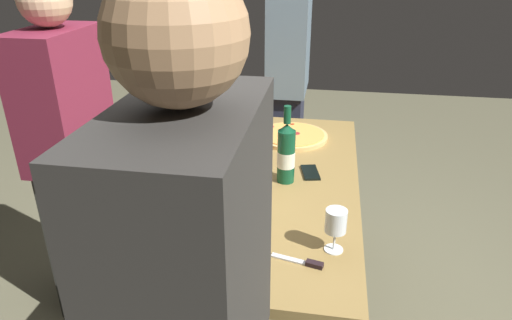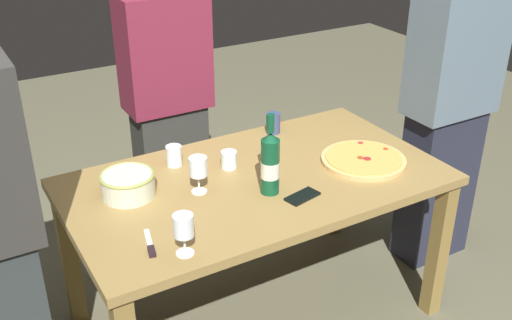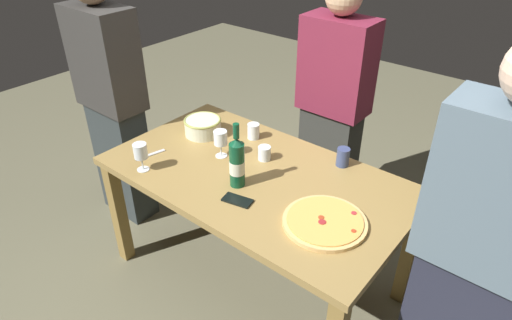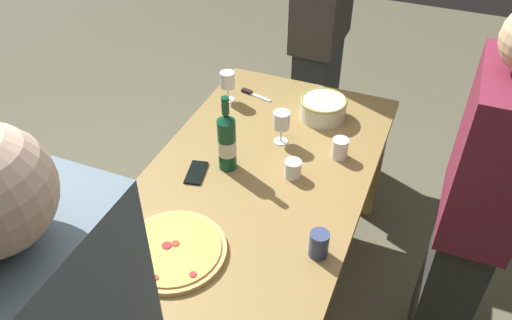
% 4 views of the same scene
% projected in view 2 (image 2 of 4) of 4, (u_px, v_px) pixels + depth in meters
% --- Properties ---
extents(ground_plane, '(8.00, 8.00, 0.00)m').
position_uv_depth(ground_plane, '(256.00, 314.00, 2.95)').
color(ground_plane, '#625F48').
extents(dining_table, '(1.60, 0.90, 0.75)m').
position_uv_depth(dining_table, '(256.00, 196.00, 2.65)').
color(dining_table, olive).
rests_on(dining_table, ground).
extents(pizza, '(0.38, 0.38, 0.03)m').
position_uv_depth(pizza, '(364.00, 160.00, 2.73)').
color(pizza, tan).
rests_on(pizza, dining_table).
extents(serving_bowl, '(0.22, 0.22, 0.10)m').
position_uv_depth(serving_bowl, '(128.00, 184.00, 2.45)').
color(serving_bowl, beige).
rests_on(serving_bowl, dining_table).
extents(wine_bottle, '(0.08, 0.08, 0.34)m').
position_uv_depth(wine_bottle, '(270.00, 163.00, 2.44)').
color(wine_bottle, '#0F482A').
rests_on(wine_bottle, dining_table).
extents(wine_glass_near_pizza, '(0.07, 0.07, 0.16)m').
position_uv_depth(wine_glass_near_pizza, '(198.00, 168.00, 2.45)').
color(wine_glass_near_pizza, white).
rests_on(wine_glass_near_pizza, dining_table).
extents(wine_glass_by_bottle, '(0.07, 0.07, 0.16)m').
position_uv_depth(wine_glass_by_bottle, '(183.00, 227.00, 2.07)').
color(wine_glass_by_bottle, white).
rests_on(wine_glass_by_bottle, dining_table).
extents(cup_amber, '(0.07, 0.07, 0.08)m').
position_uv_depth(cup_amber, '(229.00, 160.00, 2.68)').
color(cup_amber, white).
rests_on(cup_amber, dining_table).
extents(cup_ceramic, '(0.07, 0.07, 0.10)m').
position_uv_depth(cup_ceramic, '(273.00, 123.00, 3.00)').
color(cup_ceramic, '#36446F').
rests_on(cup_ceramic, dining_table).
extents(cup_spare, '(0.07, 0.07, 0.09)m').
position_uv_depth(cup_spare, '(174.00, 156.00, 2.69)').
color(cup_spare, white).
rests_on(cup_spare, dining_table).
extents(cell_phone, '(0.16, 0.10, 0.01)m').
position_uv_depth(cell_phone, '(302.00, 196.00, 2.46)').
color(cell_phone, black).
rests_on(cell_phone, dining_table).
extents(pizza_knife, '(0.06, 0.18, 0.02)m').
position_uv_depth(pizza_knife, '(150.00, 246.00, 2.15)').
color(pizza_knife, silver).
rests_on(pizza_knife, dining_table).
extents(person_host, '(0.44, 0.24, 1.60)m').
position_uv_depth(person_host, '(168.00, 104.00, 3.21)').
color(person_host, '#30312D').
rests_on(person_host, ground).
extents(person_guest_right, '(0.45, 0.24, 1.70)m').
position_uv_depth(person_guest_right, '(449.00, 107.00, 3.03)').
color(person_guest_right, '#242736').
rests_on(person_guest_right, ground).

